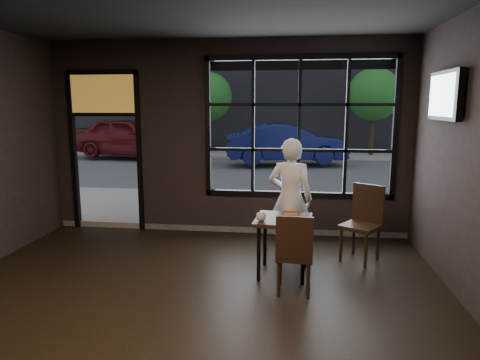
# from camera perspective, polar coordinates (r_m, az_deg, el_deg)

# --- Properties ---
(floor) EXTENTS (6.00, 7.00, 0.02)m
(floor) POSITION_cam_1_polar(r_m,az_deg,el_deg) (4.29, -9.68, -20.71)
(floor) COLOR black
(floor) RESTS_ON ground
(window_frame) EXTENTS (3.06, 0.12, 2.28)m
(window_frame) POSITION_cam_1_polar(r_m,az_deg,el_deg) (7.02, 7.89, 6.94)
(window_frame) COLOR black
(window_frame) RESTS_ON ground
(stained_transom) EXTENTS (1.20, 0.06, 0.70)m
(stained_transom) POSITION_cam_1_polar(r_m,az_deg,el_deg) (7.72, -17.79, 10.92)
(stained_transom) COLOR orange
(stained_transom) RESTS_ON ground
(street_asphalt) EXTENTS (60.00, 41.00, 0.04)m
(street_asphalt) POSITION_cam_1_polar(r_m,az_deg,el_deg) (27.62, 4.90, 5.50)
(street_asphalt) COLOR #545456
(street_asphalt) RESTS_ON ground
(building_across) EXTENTS (28.00, 12.00, 15.00)m
(building_across) POSITION_cam_1_polar(r_m,az_deg,el_deg) (27.06, 5.06, 21.40)
(building_across) COLOR #5B5956
(building_across) RESTS_ON ground
(cafe_table) EXTENTS (0.75, 0.75, 0.76)m
(cafe_table) POSITION_cam_1_polar(r_m,az_deg,el_deg) (5.57, 5.74, -8.77)
(cafe_table) COLOR black
(cafe_table) RESTS_ON floor
(chair_near) EXTENTS (0.42, 0.42, 0.96)m
(chair_near) POSITION_cam_1_polar(r_m,az_deg,el_deg) (5.06, 7.25, -9.57)
(chair_near) COLOR black
(chair_near) RESTS_ON floor
(chair_window) EXTENTS (0.64, 0.64, 1.06)m
(chair_window) POSITION_cam_1_polar(r_m,az_deg,el_deg) (6.20, 15.76, -5.66)
(chair_window) COLOR black
(chair_window) RESTS_ON floor
(man) EXTENTS (0.68, 0.50, 1.71)m
(man) POSITION_cam_1_polar(r_m,az_deg,el_deg) (6.10, 6.73, -2.46)
(man) COLOR silver
(man) RESTS_ON floor
(hotdog) EXTENTS (0.20, 0.09, 0.06)m
(hotdog) POSITION_cam_1_polar(r_m,az_deg,el_deg) (5.55, 6.74, -4.53)
(hotdog) COLOR tan
(hotdog) RESTS_ON cafe_table
(cup) EXTENTS (0.14, 0.14, 0.10)m
(cup) POSITION_cam_1_polar(r_m,az_deg,el_deg) (5.30, 2.85, -4.96)
(cup) COLOR silver
(cup) RESTS_ON cafe_table
(tv) EXTENTS (0.11, 1.01, 0.59)m
(tv) POSITION_cam_1_polar(r_m,az_deg,el_deg) (5.83, 25.71, 10.12)
(tv) COLOR black
(tv) RESTS_ON wall_right
(navy_car) EXTENTS (4.44, 2.32, 1.39)m
(navy_car) POSITION_cam_1_polar(r_m,az_deg,el_deg) (15.28, 6.11, 4.86)
(navy_car) COLOR #10164D
(navy_car) RESTS_ON street_asphalt
(maroon_car) EXTENTS (4.80, 2.46, 1.56)m
(maroon_car) POSITION_cam_1_polar(r_m,az_deg,el_deg) (17.70, -14.48, 5.58)
(maroon_car) COLOR #5A1113
(maroon_car) RESTS_ON street_asphalt
(tree_left) EXTENTS (2.06, 2.06, 3.52)m
(tree_left) POSITION_cam_1_polar(r_m,az_deg,el_deg) (18.65, -4.28, 10.99)
(tree_left) COLOR #332114
(tree_left) RESTS_ON street_asphalt
(tree_right) EXTENTS (2.12, 2.12, 3.62)m
(tree_right) POSITION_cam_1_polar(r_m,az_deg,el_deg) (18.44, 17.42, 10.80)
(tree_right) COLOR #332114
(tree_right) RESTS_ON street_asphalt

